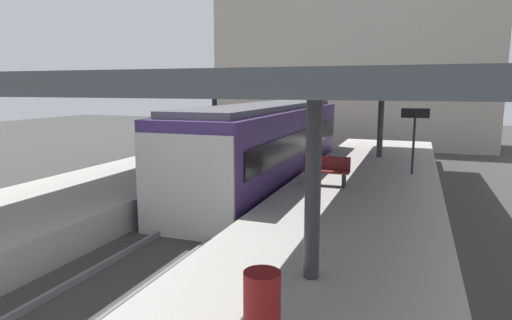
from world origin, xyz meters
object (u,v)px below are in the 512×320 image
(platform_bench, at_px, (326,170))
(commuter_train, at_px, (267,146))
(passenger_near_bench, at_px, (166,146))
(platform_sign, at_px, (415,126))
(litter_bin, at_px, (262,305))

(platform_bench, bearing_deg, commuter_train, 136.03)
(passenger_near_bench, bearing_deg, platform_sign, 16.12)
(platform_bench, height_order, passenger_near_bench, passenger_near_bench)
(platform_bench, xyz_separation_m, platform_sign, (2.41, 2.71, 1.16))
(platform_bench, distance_m, passenger_near_bench, 5.74)
(platform_bench, distance_m, litter_bin, 8.37)
(commuter_train, relative_size, platform_bench, 9.11)
(commuter_train, bearing_deg, litter_bin, -71.68)
(commuter_train, distance_m, platform_sign, 5.23)
(litter_bin, bearing_deg, commuter_train, 108.32)
(commuter_train, relative_size, platform_sign, 5.77)
(passenger_near_bench, bearing_deg, litter_bin, -52.78)
(commuter_train, height_order, passenger_near_bench, commuter_train)
(platform_bench, bearing_deg, passenger_near_bench, 176.32)
(platform_sign, height_order, litter_bin, platform_sign)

